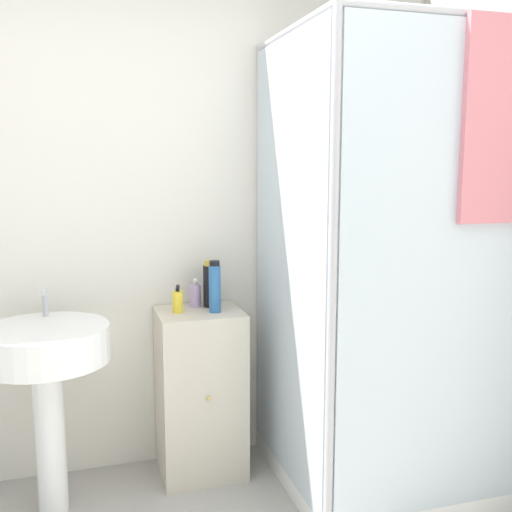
# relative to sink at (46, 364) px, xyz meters

# --- Properties ---
(wall_back) EXTENTS (6.40, 0.06, 2.50)m
(wall_back) POSITION_rel_sink_xyz_m (0.30, 0.37, 0.57)
(wall_back) COLOR silver
(wall_back) RESTS_ON ground_plane
(shower_enclosure) EXTENTS (0.94, 0.97, 2.09)m
(shower_enclosure) POSITION_rel_sink_xyz_m (1.45, -0.22, -0.11)
(shower_enclosure) COLOR white
(shower_enclosure) RESTS_ON ground_plane
(vanity_cabinet) EXTENTS (0.40, 0.37, 0.82)m
(vanity_cabinet) POSITION_rel_sink_xyz_m (0.69, 0.16, -0.27)
(vanity_cabinet) COLOR beige
(vanity_cabinet) RESTS_ON ground_plane
(sink) EXTENTS (0.54, 0.54, 0.97)m
(sink) POSITION_rel_sink_xyz_m (0.00, 0.00, 0.00)
(sink) COLOR white
(sink) RESTS_ON ground_plane
(soap_dispenser) EXTENTS (0.05, 0.05, 0.13)m
(soap_dispenser) POSITION_rel_sink_xyz_m (0.59, 0.15, 0.20)
(soap_dispenser) COLOR yellow
(soap_dispenser) RESTS_ON vanity_cabinet
(shampoo_bottle_tall_black) EXTENTS (0.07, 0.07, 0.23)m
(shampoo_bottle_tall_black) POSITION_rel_sink_xyz_m (0.76, 0.23, 0.25)
(shampoo_bottle_tall_black) COLOR black
(shampoo_bottle_tall_black) RESTS_ON vanity_cabinet
(shampoo_bottle_blue) EXTENTS (0.06, 0.06, 0.25)m
(shampoo_bottle_blue) POSITION_rel_sink_xyz_m (0.76, 0.11, 0.26)
(shampoo_bottle_blue) COLOR #2D66A3
(shampoo_bottle_blue) RESTS_ON vanity_cabinet
(lotion_bottle_white) EXTENTS (0.06, 0.06, 0.14)m
(lotion_bottle_white) POSITION_rel_sink_xyz_m (0.69, 0.24, 0.20)
(lotion_bottle_white) COLOR #B299C6
(lotion_bottle_white) RESTS_ON vanity_cabinet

